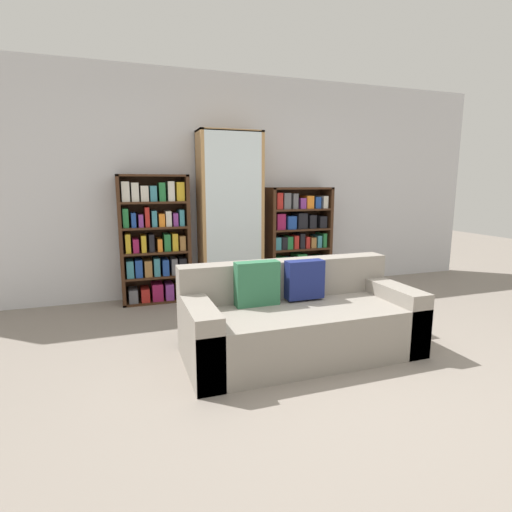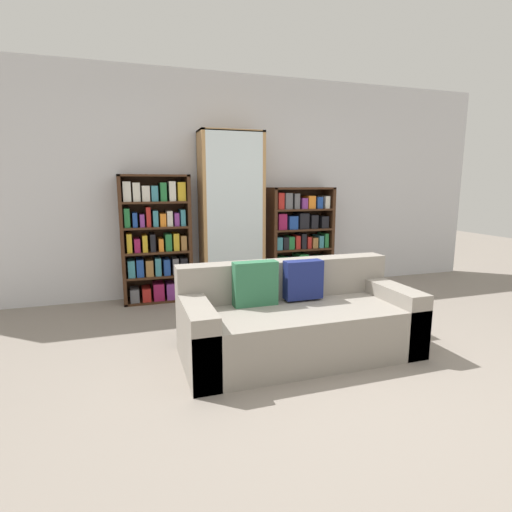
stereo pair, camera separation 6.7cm
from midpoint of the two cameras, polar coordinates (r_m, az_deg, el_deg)
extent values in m
plane|color=gray|center=(3.03, 12.01, -17.12)|extent=(16.00, 16.00, 0.00)
cube|color=silver|center=(5.14, -2.53, 9.95)|extent=(7.16, 0.06, 2.70)
cube|color=gray|center=(3.32, 6.84, -10.55)|extent=(1.88, 0.83, 0.41)
cube|color=gray|center=(3.49, 4.78, -3.18)|extent=(1.88, 0.20, 0.33)
cube|color=gray|center=(3.06, -7.87, -11.24)|extent=(0.20, 0.83, 0.53)
cube|color=gray|center=(3.72, 18.81, -7.75)|extent=(0.20, 0.83, 0.53)
cube|color=#2D6B47|center=(3.23, 0.48, -3.95)|extent=(0.36, 0.12, 0.36)
cube|color=navy|center=(3.38, 7.31, -3.36)|extent=(0.32, 0.12, 0.32)
cube|color=#3D2314|center=(4.79, -18.19, 2.10)|extent=(0.04, 0.32, 1.48)
cube|color=#3D2314|center=(4.84, -9.22, 2.58)|extent=(0.04, 0.32, 1.48)
cube|color=#3D2314|center=(4.76, -14.06, 11.08)|extent=(0.79, 0.32, 0.02)
cube|color=#3D2314|center=(4.95, -13.32, -6.04)|extent=(0.79, 0.32, 0.02)
cube|color=#3D2314|center=(4.95, -13.82, 2.58)|extent=(0.79, 0.01, 1.48)
cube|color=#3D2314|center=(4.88, -13.46, -2.67)|extent=(0.71, 0.32, 0.02)
cube|color=#3D2314|center=(4.82, -13.61, 0.66)|extent=(0.71, 0.32, 0.02)
cube|color=#3D2314|center=(4.78, -13.75, 4.05)|extent=(0.71, 0.32, 0.02)
cube|color=#3D2314|center=(4.76, -13.90, 7.48)|extent=(0.71, 0.32, 0.02)
cube|color=#5B5B60|center=(4.90, -16.57, -5.27)|extent=(0.10, 0.24, 0.15)
cube|color=#AD231E|center=(4.91, -15.01, -5.18)|extent=(0.10, 0.24, 0.15)
cube|color=#8E1947|center=(4.91, -13.39, -4.82)|extent=(0.12, 0.24, 0.20)
cube|color=#7A3384|center=(4.92, -11.79, -4.77)|extent=(0.09, 0.24, 0.19)
cube|color=gold|center=(4.95, -10.12, -4.88)|extent=(0.12, 0.24, 0.15)
cube|color=teal|center=(4.83, -17.00, -1.63)|extent=(0.08, 0.24, 0.20)
cube|color=#1E4293|center=(4.83, -15.87, -1.53)|extent=(0.08, 0.24, 0.20)
cube|color=olive|center=(4.84, -14.64, -1.55)|extent=(0.08, 0.24, 0.19)
cube|color=teal|center=(4.84, -13.49, -1.36)|extent=(0.07, 0.24, 0.21)
cube|color=#1E4293|center=(4.85, -12.32, -1.41)|extent=(0.07, 0.24, 0.19)
cube|color=#5B5B60|center=(4.86, -11.14, -1.31)|extent=(0.07, 0.24, 0.19)
cube|color=black|center=(4.88, -10.00, -1.24)|extent=(0.08, 0.24, 0.19)
cube|color=gold|center=(4.78, -17.27, 1.86)|extent=(0.06, 0.24, 0.22)
cube|color=#8E1947|center=(4.79, -16.25, 1.56)|extent=(0.06, 0.24, 0.16)
cube|color=gold|center=(4.79, -15.24, 1.83)|extent=(0.05, 0.24, 0.19)
cube|color=black|center=(4.79, -14.20, 1.94)|extent=(0.06, 0.24, 0.20)
cube|color=orange|center=(4.80, -13.10, 1.67)|extent=(0.05, 0.24, 0.15)
cube|color=#237038|center=(4.81, -12.11, 2.02)|extent=(0.07, 0.24, 0.20)
cube|color=gold|center=(4.82, -11.05, 2.09)|extent=(0.06, 0.24, 0.20)
cube|color=olive|center=(4.83, -10.03, 1.97)|extent=(0.06, 0.24, 0.17)
cube|color=#237038|center=(4.75, -17.57, 5.25)|extent=(0.06, 0.24, 0.21)
cube|color=#1E4293|center=(4.75, -16.55, 5.02)|extent=(0.05, 0.24, 0.16)
cube|color=#7A3384|center=(4.75, -15.60, 4.95)|extent=(0.05, 0.24, 0.14)
cube|color=#AD231E|center=(4.76, -14.78, 5.46)|extent=(0.05, 0.24, 0.22)
cube|color=teal|center=(4.76, -13.84, 5.27)|extent=(0.06, 0.24, 0.18)
cube|color=orange|center=(4.77, -12.84, 5.10)|extent=(0.07, 0.24, 0.15)
cube|color=beige|center=(4.78, -11.93, 5.32)|extent=(0.06, 0.24, 0.18)
cube|color=#7A3384|center=(4.79, -10.98, 5.21)|extent=(0.05, 0.24, 0.15)
cube|color=teal|center=(4.80, -10.15, 5.47)|extent=(0.05, 0.24, 0.19)
cube|color=beige|center=(4.73, -17.58, 8.77)|extent=(0.08, 0.24, 0.22)
cube|color=beige|center=(4.74, -16.35, 8.76)|extent=(0.08, 0.24, 0.21)
cube|color=beige|center=(4.74, -15.12, 8.62)|extent=(0.08, 0.24, 0.17)
cube|color=teal|center=(4.75, -13.95, 8.67)|extent=(0.07, 0.24, 0.17)
cube|color=#237038|center=(4.76, -12.79, 8.93)|extent=(0.07, 0.24, 0.21)
cube|color=beige|center=(4.77, -11.59, 9.07)|extent=(0.07, 0.24, 0.22)
cube|color=gold|center=(4.78, -10.33, 9.05)|extent=(0.09, 0.24, 0.21)
cube|color=#AD7F4C|center=(4.82, -7.27, 5.67)|extent=(0.04, 0.36, 2.00)
cube|color=#AD7F4C|center=(5.01, 0.88, 5.92)|extent=(0.04, 0.36, 2.00)
cube|color=#AD7F4C|center=(4.93, -3.24, 17.32)|extent=(0.76, 0.36, 0.02)
cube|color=#AD7F4C|center=(5.08, -3.01, -5.35)|extent=(0.76, 0.36, 0.02)
cube|color=#AD7F4C|center=(5.07, -3.63, 5.96)|extent=(0.76, 0.01, 2.00)
cube|color=silver|center=(4.74, -2.56, 5.65)|extent=(0.68, 0.01, 1.97)
cube|color=#AD7F4C|center=(4.99, -3.05, -0.90)|extent=(0.68, 0.32, 0.02)
cube|color=#AD7F4C|center=(4.92, -3.10, 3.55)|extent=(0.68, 0.32, 0.02)
cube|color=#AD7F4C|center=(4.89, -3.14, 8.09)|extent=(0.68, 0.32, 0.02)
cube|color=#AD7F4C|center=(4.89, -3.19, 12.65)|extent=(0.68, 0.32, 0.02)
cylinder|color=silver|center=(5.02, -5.68, -5.07)|extent=(0.01, 0.01, 0.06)
cone|color=silver|center=(5.00, -5.69, -4.28)|extent=(0.09, 0.09, 0.08)
cylinder|color=silver|center=(5.04, -3.88, -4.95)|extent=(0.01, 0.01, 0.06)
cone|color=silver|center=(5.02, -3.89, -4.17)|extent=(0.09, 0.09, 0.08)
cylinder|color=silver|center=(5.09, -2.14, -4.80)|extent=(0.01, 0.01, 0.06)
cone|color=silver|center=(5.07, -2.14, -4.02)|extent=(0.09, 0.09, 0.08)
cylinder|color=silver|center=(5.13, -0.42, -4.66)|extent=(0.01, 0.01, 0.06)
cone|color=silver|center=(5.11, -0.42, -3.89)|extent=(0.09, 0.09, 0.08)
cylinder|color=silver|center=(4.93, -5.48, -0.45)|extent=(0.01, 0.01, 0.08)
cone|color=silver|center=(4.92, -5.49, 0.53)|extent=(0.09, 0.09, 0.09)
cylinder|color=silver|center=(4.99, -3.10, -0.30)|extent=(0.01, 0.01, 0.08)
cone|color=silver|center=(4.98, -3.11, 0.68)|extent=(0.09, 0.09, 0.09)
cylinder|color=silver|center=(5.03, -0.68, -0.21)|extent=(0.01, 0.01, 0.08)
cone|color=silver|center=(5.01, -0.68, 0.76)|extent=(0.09, 0.09, 0.09)
cylinder|color=silver|center=(4.88, -5.89, 4.01)|extent=(0.01, 0.01, 0.07)
cone|color=silver|center=(4.87, -5.90, 4.93)|extent=(0.09, 0.09, 0.09)
cylinder|color=silver|center=(4.89, -3.99, 4.05)|extent=(0.01, 0.01, 0.07)
cone|color=silver|center=(4.88, -4.00, 4.97)|extent=(0.09, 0.09, 0.09)
cylinder|color=silver|center=(4.95, -2.24, 4.15)|extent=(0.01, 0.01, 0.07)
cone|color=silver|center=(4.94, -2.25, 5.05)|extent=(0.09, 0.09, 0.09)
cylinder|color=silver|center=(4.98, -0.40, 4.19)|extent=(0.01, 0.01, 0.07)
cone|color=silver|center=(4.97, -0.40, 5.09)|extent=(0.09, 0.09, 0.09)
cylinder|color=silver|center=(4.82, -6.21, 8.62)|extent=(0.01, 0.01, 0.08)
cone|color=silver|center=(4.82, -6.23, 9.68)|extent=(0.07, 0.07, 0.10)
cylinder|color=silver|center=(4.86, -5.00, 8.66)|extent=(0.01, 0.01, 0.08)
cone|color=silver|center=(4.85, -5.02, 9.71)|extent=(0.07, 0.07, 0.10)
cylinder|color=silver|center=(4.86, -3.71, 8.68)|extent=(0.01, 0.01, 0.08)
cone|color=silver|center=(4.86, -3.72, 9.73)|extent=(0.07, 0.07, 0.10)
cylinder|color=silver|center=(4.91, -2.55, 8.71)|extent=(0.01, 0.01, 0.08)
cone|color=silver|center=(4.91, -2.56, 9.74)|extent=(0.07, 0.07, 0.10)
cylinder|color=silver|center=(4.92, -1.26, 8.72)|extent=(0.01, 0.01, 0.08)
cone|color=silver|center=(4.92, -1.27, 9.75)|extent=(0.07, 0.07, 0.10)
cylinder|color=silver|center=(4.95, -0.08, 8.73)|extent=(0.01, 0.01, 0.08)
cone|color=silver|center=(4.95, -0.08, 9.76)|extent=(0.07, 0.07, 0.10)
cylinder|color=silver|center=(4.84, -6.34, 13.16)|extent=(0.01, 0.01, 0.07)
cone|color=silver|center=(4.84, -6.36, 14.02)|extent=(0.07, 0.07, 0.08)
cylinder|color=silver|center=(4.87, -5.09, 13.17)|extent=(0.01, 0.01, 0.07)
cone|color=silver|center=(4.87, -5.11, 14.03)|extent=(0.07, 0.07, 0.08)
cylinder|color=silver|center=(4.87, -3.76, 13.18)|extent=(0.01, 0.01, 0.07)
cone|color=silver|center=(4.87, -3.78, 14.04)|extent=(0.07, 0.07, 0.08)
cylinder|color=silver|center=(4.93, -2.63, 13.16)|extent=(0.01, 0.01, 0.07)
cone|color=silver|center=(4.93, -2.64, 14.01)|extent=(0.07, 0.07, 0.08)
cylinder|color=silver|center=(4.94, -1.35, 13.16)|extent=(0.01, 0.01, 0.07)
cone|color=silver|center=(4.94, -1.35, 14.01)|extent=(0.07, 0.07, 0.08)
cylinder|color=silver|center=(4.97, -0.13, 13.15)|extent=(0.01, 0.01, 0.07)
cone|color=silver|center=(4.97, -0.13, 13.99)|extent=(0.07, 0.07, 0.08)
cube|color=#3D2314|center=(5.12, 2.60, 2.28)|extent=(0.04, 0.32, 1.33)
cube|color=#3D2314|center=(5.46, 10.52, 2.61)|extent=(0.04, 0.32, 1.33)
cube|color=#3D2314|center=(5.23, 6.84, 9.58)|extent=(0.84, 0.32, 0.02)
cube|color=#3D2314|center=(5.41, 6.54, -4.43)|extent=(0.84, 0.32, 0.02)
cube|color=#3D2314|center=(5.42, 6.00, 2.67)|extent=(0.84, 0.01, 1.33)
cube|color=#3D2314|center=(5.34, 6.60, -1.64)|extent=(0.76, 0.32, 0.02)
cube|color=#3D2314|center=(5.30, 6.66, 1.08)|extent=(0.76, 0.32, 0.02)
cube|color=#3D2314|center=(5.26, 6.71, 3.84)|extent=(0.76, 0.32, 0.02)
cube|color=#3D2314|center=(5.24, 6.77, 6.63)|extent=(0.76, 0.32, 0.02)
cube|color=beige|center=(5.26, 3.61, -3.91)|extent=(0.12, 0.24, 0.13)
cube|color=gold|center=(5.32, 5.17, -3.58)|extent=(0.10, 0.24, 0.17)
cube|color=beige|center=(5.38, 6.57, -3.66)|extent=(0.11, 0.24, 0.13)
cube|color=#AD231E|center=(5.44, 8.04, -3.41)|extent=(0.13, 0.24, 0.15)
cube|color=#AD231E|center=(5.50, 9.43, -3.15)|extent=(0.10, 0.24, 0.18)
cube|color=#237038|center=(5.20, 3.71, -0.87)|extent=(0.13, 0.24, 0.16)
cube|color=teal|center=(5.26, 5.21, -0.92)|extent=(0.10, 0.24, 0.14)
cube|color=#237038|center=(5.32, 6.70, -0.57)|extent=(0.13, 0.24, 0.18)
cube|color=#5B5B60|center=(5.38, 8.09, -0.67)|extent=(0.10, 0.24, 0.15)
cube|color=#237038|center=(5.45, 9.53, -0.63)|extent=(0.12, 0.24, 0.13)
cube|color=teal|center=(5.14, 3.35, 1.89)|extent=(0.07, 0.24, 0.16)
cube|color=black|center=(5.18, 4.25, 1.92)|extent=(0.07, 0.24, 0.16)
cube|color=#237038|center=(5.21, 5.03, 1.98)|extent=(0.07, 0.24, 0.16)
cube|color=#AD231E|center=(5.24, 5.91, 2.07)|extent=(0.06, 0.24, 0.17)
cube|color=black|center=(5.27, 6.76, 2.23)|extent=(0.06, 0.24, 0.19)
cube|color=#AD231E|center=(5.31, 7.50, 2.03)|extent=(0.05, 0.24, 0.15)
cube|color=olive|center=(5.35, 8.32, 2.00)|extent=(0.07, 0.24, 0.14)
cube|color=teal|center=(5.38, 9.15, 2.14)|extent=(0.06, 0.24, 0.16)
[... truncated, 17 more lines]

